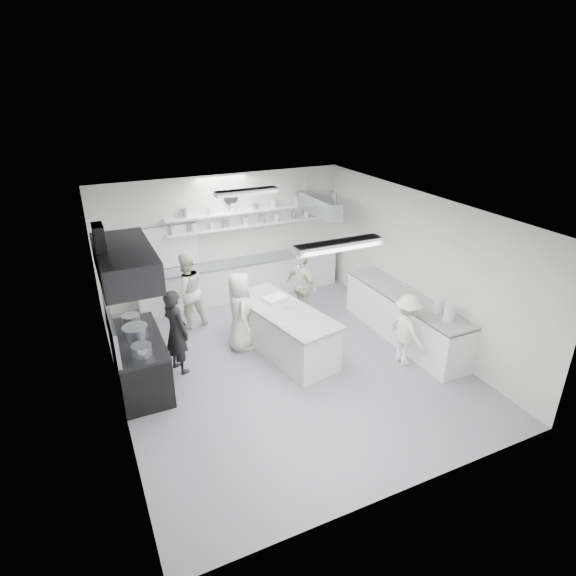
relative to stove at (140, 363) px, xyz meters
name	(u,v)px	position (x,y,z in m)	size (l,w,h in m)	color
floor	(285,362)	(2.60, -0.40, -0.46)	(6.00, 7.00, 0.02)	gray
ceiling	(284,209)	(2.60, -0.40, 2.56)	(6.00, 7.00, 0.02)	white
wall_back	(224,237)	(2.60, 3.10, 1.05)	(6.00, 0.04, 3.00)	silver
wall_front	(406,401)	(2.60, -3.90, 1.05)	(6.00, 0.04, 3.00)	silver
wall_left	(110,325)	(-0.40, -0.40, 1.05)	(0.04, 7.00, 3.00)	silver
wall_right	(417,266)	(5.60, -0.40, 1.05)	(0.04, 7.00, 3.00)	silver
stove	(140,363)	(0.00, 0.00, 0.00)	(0.80, 1.80, 0.90)	black
exhaust_hood	(125,262)	(0.00, 0.00, 1.90)	(0.85, 2.00, 0.50)	black
back_counter	(242,279)	(2.90, 2.80, 0.01)	(5.00, 0.60, 0.92)	white
shelf_lower	(253,225)	(3.30, 2.97, 1.30)	(4.20, 0.26, 0.04)	white
shelf_upper	(252,211)	(3.30, 2.97, 1.65)	(4.20, 0.26, 0.04)	white
pass_through_window	(171,247)	(1.30, 3.08, 1.00)	(1.30, 0.04, 1.00)	black
wall_clock	(230,198)	(2.80, 3.06, 2.00)	(0.32, 0.32, 0.05)	white
right_counter	(404,318)	(5.25, -0.60, 0.02)	(0.74, 3.30, 0.94)	white
pot_rack	(319,206)	(4.60, 2.00, 1.85)	(0.30, 1.60, 0.40)	#9EA4AE
light_fixture_front	(339,245)	(2.60, -2.20, 2.49)	(1.30, 0.25, 0.10)	white
light_fixture_rear	(246,192)	(2.60, 1.40, 2.49)	(1.30, 0.25, 0.10)	white
prep_island	(284,332)	(2.76, -0.03, 0.00)	(0.90, 2.42, 0.89)	white
stove_pot	(135,333)	(0.00, 0.04, 0.59)	(0.43, 0.43, 0.25)	#9EA4AE
cook_stove	(176,331)	(0.71, 0.20, 0.37)	(0.60, 0.39, 1.63)	black
cook_back	(187,291)	(1.31, 1.81, 0.40)	(0.83, 0.64, 1.70)	white
cook_island_left	(240,311)	(2.04, 0.48, 0.36)	(0.79, 0.51, 1.61)	white
cook_island_right	(301,286)	(3.69, 1.09, 0.35)	(0.93, 0.39, 1.60)	white
cook_right	(407,330)	(4.68, -1.38, 0.26)	(0.92, 0.53, 1.42)	white
bowl_island_a	(288,307)	(2.90, 0.06, 0.47)	(0.24, 0.24, 0.06)	#9EA4AE
bowl_island_b	(283,325)	(2.49, -0.58, 0.47)	(0.21, 0.21, 0.07)	white
bowl_right	(400,286)	(5.43, -0.15, 0.52)	(0.22, 0.22, 0.05)	white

